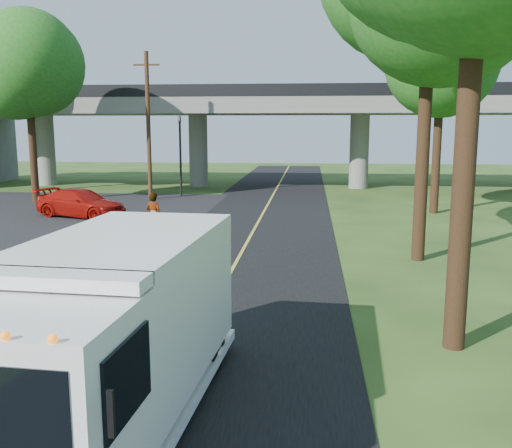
# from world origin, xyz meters

# --- Properties ---
(ground) EXTENTS (120.00, 120.00, 0.00)m
(ground) POSITION_xyz_m (0.00, 0.00, 0.00)
(ground) COLOR #264117
(ground) RESTS_ON ground
(road) EXTENTS (7.00, 90.00, 0.02)m
(road) POSITION_xyz_m (0.00, 10.00, 0.01)
(road) COLOR black
(road) RESTS_ON ground
(parking_lot) EXTENTS (16.00, 18.00, 0.01)m
(parking_lot) POSITION_xyz_m (-11.00, 18.00, 0.01)
(parking_lot) COLOR black
(parking_lot) RESTS_ON ground
(lane_line) EXTENTS (0.12, 90.00, 0.01)m
(lane_line) POSITION_xyz_m (0.00, 10.00, 0.03)
(lane_line) COLOR gold
(lane_line) RESTS_ON road
(overpass) EXTENTS (54.00, 10.00, 7.30)m
(overpass) POSITION_xyz_m (0.00, 32.00, 4.56)
(overpass) COLOR slate
(overpass) RESTS_ON ground
(traffic_signal) EXTENTS (0.18, 0.22, 5.20)m
(traffic_signal) POSITION_xyz_m (-6.00, 26.00, 3.20)
(traffic_signal) COLOR black
(traffic_signal) RESTS_ON ground
(utility_pole) EXTENTS (1.60, 0.26, 9.00)m
(utility_pole) POSITION_xyz_m (-7.50, 24.00, 4.59)
(utility_pole) COLOR #472D19
(utility_pole) RESTS_ON ground
(tree_right_far) EXTENTS (5.77, 5.67, 10.99)m
(tree_right_far) POSITION_xyz_m (9.21, 19.84, 8.30)
(tree_right_far) COLOR #382314
(tree_right_far) RESTS_ON ground
(tree_left_lot) EXTENTS (5.60, 5.50, 10.50)m
(tree_left_lot) POSITION_xyz_m (-13.79, 21.84, 7.90)
(tree_left_lot) COLOR #382314
(tree_left_lot) RESTS_ON ground
(tree_left_far) EXTENTS (5.26, 5.16, 9.89)m
(tree_left_far) POSITION_xyz_m (-16.79, 27.84, 7.45)
(tree_left_far) COLOR #382314
(tree_left_far) RESTS_ON ground
(step_van) EXTENTS (2.96, 6.99, 2.87)m
(step_van) POSITION_xyz_m (-0.52, -2.79, 1.56)
(step_van) COLOR white
(step_van) RESTS_ON ground
(red_sedan) EXTENTS (5.23, 3.38, 1.41)m
(red_sedan) POSITION_xyz_m (-9.10, 16.98, 0.70)
(red_sedan) COLOR #A11009
(red_sedan) RESTS_ON ground
(pedestrian) EXTENTS (0.82, 0.66, 1.94)m
(pedestrian) POSITION_xyz_m (-3.80, 11.51, 0.97)
(pedestrian) COLOR gray
(pedestrian) RESTS_ON ground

